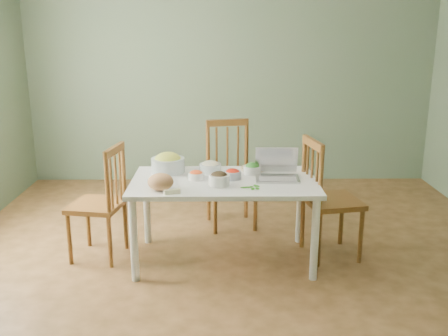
{
  "coord_description": "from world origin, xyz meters",
  "views": [
    {
      "loc": [
        -0.16,
        -3.77,
        1.88
      ],
      "look_at": [
        -0.11,
        0.14,
        0.8
      ],
      "focal_mm": 40.34,
      "sensor_mm": 36.0,
      "label": 1
    }
  ],
  "objects_px": {
    "dining_table": "(224,220)",
    "laptop": "(278,166)",
    "chair_far": "(231,175)",
    "bowl_squash": "(168,163)",
    "chair_left": "(96,202)",
    "bread_boule": "(161,182)",
    "chair_right": "(332,198)"
  },
  "relations": [
    {
      "from": "dining_table",
      "to": "laptop",
      "type": "bearing_deg",
      "value": 0.26
    },
    {
      "from": "chair_far",
      "to": "bowl_squash",
      "type": "height_order",
      "value": "chair_far"
    },
    {
      "from": "dining_table",
      "to": "laptop",
      "type": "distance_m",
      "value": 0.64
    },
    {
      "from": "chair_left",
      "to": "bread_boule",
      "type": "height_order",
      "value": "chair_left"
    },
    {
      "from": "chair_far",
      "to": "chair_left",
      "type": "distance_m",
      "value": 1.34
    },
    {
      "from": "chair_far",
      "to": "bowl_squash",
      "type": "xyz_separation_m",
      "value": [
        -0.56,
        -0.53,
        0.27
      ]
    },
    {
      "from": "chair_right",
      "to": "laptop",
      "type": "bearing_deg",
      "value": 89.54
    },
    {
      "from": "bread_boule",
      "to": "bowl_squash",
      "type": "height_order",
      "value": "bowl_squash"
    },
    {
      "from": "chair_right",
      "to": "bread_boule",
      "type": "xyz_separation_m",
      "value": [
        -1.4,
        -0.34,
        0.26
      ]
    },
    {
      "from": "bread_boule",
      "to": "laptop",
      "type": "height_order",
      "value": "laptop"
    },
    {
      "from": "chair_far",
      "to": "bowl_squash",
      "type": "relative_size",
      "value": 3.63
    },
    {
      "from": "dining_table",
      "to": "bowl_squash",
      "type": "relative_size",
      "value": 5.28
    },
    {
      "from": "chair_right",
      "to": "bread_boule",
      "type": "distance_m",
      "value": 1.46
    },
    {
      "from": "chair_far",
      "to": "chair_right",
      "type": "height_order",
      "value": "chair_far"
    },
    {
      "from": "chair_left",
      "to": "chair_right",
      "type": "relative_size",
      "value": 0.95
    },
    {
      "from": "dining_table",
      "to": "chair_left",
      "type": "distance_m",
      "value": 1.08
    },
    {
      "from": "chair_left",
      "to": "chair_right",
      "type": "height_order",
      "value": "chair_right"
    },
    {
      "from": "bread_boule",
      "to": "bowl_squash",
      "type": "distance_m",
      "value": 0.5
    },
    {
      "from": "dining_table",
      "to": "bread_boule",
      "type": "height_order",
      "value": "bread_boule"
    },
    {
      "from": "chair_right",
      "to": "bowl_squash",
      "type": "relative_size",
      "value": 3.61
    },
    {
      "from": "chair_right",
      "to": "bowl_squash",
      "type": "height_order",
      "value": "chair_right"
    },
    {
      "from": "chair_far",
      "to": "chair_right",
      "type": "xyz_separation_m",
      "value": [
        0.83,
        -0.68,
        -0.0
      ]
    },
    {
      "from": "chair_far",
      "to": "chair_right",
      "type": "relative_size",
      "value": 1.01
    },
    {
      "from": "dining_table",
      "to": "chair_right",
      "type": "bearing_deg",
      "value": 5.35
    },
    {
      "from": "chair_left",
      "to": "dining_table",
      "type": "bearing_deg",
      "value": 95.52
    },
    {
      "from": "chair_far",
      "to": "laptop",
      "type": "relative_size",
      "value": 2.94
    },
    {
      "from": "laptop",
      "to": "chair_right",
      "type": "bearing_deg",
      "value": 12.27
    },
    {
      "from": "chair_left",
      "to": "bread_boule",
      "type": "xyz_separation_m",
      "value": [
        0.58,
        -0.34,
        0.28
      ]
    },
    {
      "from": "chair_left",
      "to": "laptop",
      "type": "height_order",
      "value": "chair_left"
    },
    {
      "from": "chair_left",
      "to": "bowl_squash",
      "type": "relative_size",
      "value": 3.43
    },
    {
      "from": "chair_right",
      "to": "dining_table",
      "type": "bearing_deg",
      "value": 85.0
    },
    {
      "from": "bowl_squash",
      "to": "chair_right",
      "type": "bearing_deg",
      "value": -6.33
    }
  ]
}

